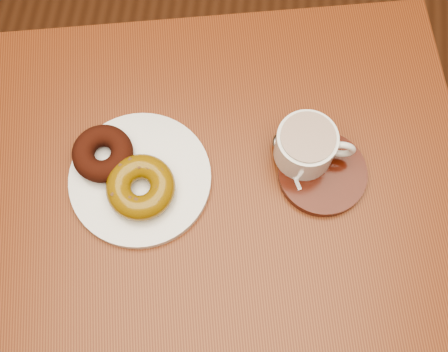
# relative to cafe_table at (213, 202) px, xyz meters

# --- Properties ---
(ground) EXTENTS (6.00, 6.00, 0.00)m
(ground) POSITION_rel_cafe_table_xyz_m (0.23, -0.08, -0.67)
(ground) COLOR #562F1B
(ground) RESTS_ON ground
(cafe_table) EXTENTS (0.96, 0.80, 0.80)m
(cafe_table) POSITION_rel_cafe_table_xyz_m (0.00, 0.00, 0.00)
(cafe_table) COLOR brown
(cafe_table) RESTS_ON ground
(donut_plate) EXTENTS (0.30, 0.30, 0.01)m
(donut_plate) POSITION_rel_cafe_table_xyz_m (-0.12, -0.02, 0.13)
(donut_plate) COLOR white
(donut_plate) RESTS_ON cafe_table
(donut_cinnamon) EXTENTS (0.11, 0.11, 0.04)m
(donut_cinnamon) POSITION_rel_cafe_table_xyz_m (-0.18, 0.01, 0.16)
(donut_cinnamon) COLOR #37130B
(donut_cinnamon) RESTS_ON donut_plate
(donut_caramel) EXTENTS (0.13, 0.13, 0.04)m
(donut_caramel) POSITION_rel_cafe_table_xyz_m (-0.11, -0.04, 0.16)
(donut_caramel) COLOR #825F0E
(donut_caramel) RESTS_ON donut_plate
(saucer) EXTENTS (0.20, 0.20, 0.02)m
(saucer) POSITION_rel_cafe_table_xyz_m (0.18, 0.03, 0.13)
(saucer) COLOR #3B1008
(saucer) RESTS_ON cafe_table
(coffee_cup) EXTENTS (0.13, 0.10, 0.07)m
(coffee_cup) POSITION_rel_cafe_table_xyz_m (0.15, 0.06, 0.18)
(coffee_cup) COLOR white
(coffee_cup) RESTS_ON saucer
(teaspoon) EXTENTS (0.05, 0.10, 0.01)m
(teaspoon) POSITION_rel_cafe_table_xyz_m (0.11, 0.06, 0.15)
(teaspoon) COLOR silver
(teaspoon) RESTS_ON saucer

